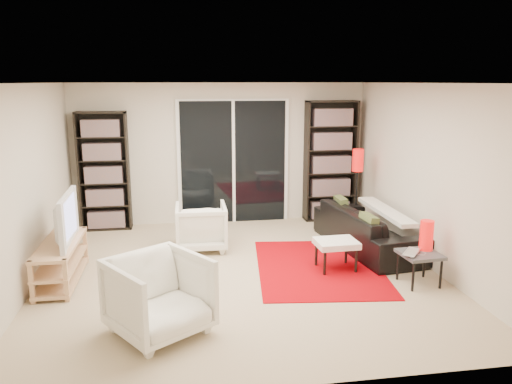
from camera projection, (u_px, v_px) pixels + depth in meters
floor at (241, 273)px, 6.43m from camera, size 5.00×5.00×0.00m
wall_back at (222, 154)px, 8.58m from camera, size 5.00×0.02×2.40m
wall_front at (282, 247)px, 3.76m from camera, size 5.00×0.02×2.40m
wall_left at (26, 189)px, 5.79m from camera, size 0.02×5.00×2.40m
wall_right at (428, 176)px, 6.56m from camera, size 0.02×5.00×2.40m
ceiling at (239, 83)px, 5.91m from camera, size 5.00×5.00×0.02m
sliding_door at (233, 162)px, 8.61m from camera, size 1.92×0.08×2.16m
bookshelf_left at (104, 172)px, 8.17m from camera, size 0.80×0.30×1.95m
bookshelf_right at (331, 161)px, 8.74m from camera, size 0.90×0.30×2.10m
tv_stand at (61, 261)px, 6.13m from camera, size 0.42×1.33×0.50m
tv at (59, 219)px, 6.01m from camera, size 0.17×1.05×0.60m
rug at (319, 267)px, 6.63m from camera, size 1.85×2.34×0.01m
sofa at (367, 229)px, 7.32m from camera, size 1.08×2.16×0.61m
armchair_back at (201, 227)px, 7.30m from camera, size 0.74×0.76×0.68m
armchair_front at (159, 296)px, 4.82m from camera, size 1.17×1.18×0.78m
ottoman at (336, 244)px, 6.49m from camera, size 0.55×0.45×0.40m
side_table at (420, 256)px, 6.02m from camera, size 0.48×0.48×0.40m
laptop at (416, 253)px, 5.95m from camera, size 0.41×0.42×0.03m
table_lamp at (426, 235)px, 6.08m from camera, size 0.16×0.16×0.37m
floor_lamp at (358, 169)px, 8.14m from camera, size 0.20×0.20×1.35m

